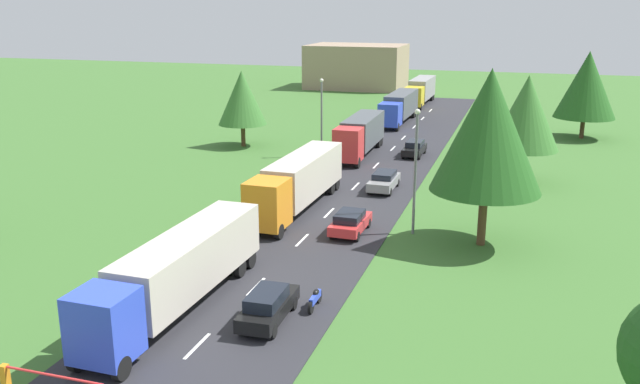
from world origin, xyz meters
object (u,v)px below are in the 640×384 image
truck_third (360,134)px  lamppost_second (415,166)px  barrier_gate (22,376)px  car_fourth (384,181)px  truck_lead (179,269)px  truck_fourth (399,106)px  car_fifth (414,148)px  car_second (268,306)px  tree_birch (242,98)px  tree_maple (587,85)px  car_third (350,222)px  lamppost_third (322,113)px  tree_oak (488,131)px  motorcycle_courier (315,299)px  truck_fifth (421,90)px  tree_ash (526,113)px  distant_building (357,66)px  truck_second (298,181)px

truck_third → lamppost_second: lamppost_second is taller
barrier_gate → car_fourth: bearing=77.6°
truck_lead → truck_fourth: (0.15, 55.92, 0.00)m
truck_lead → car_fifth: 38.05m
car_second → tree_birch: tree_birch is taller
tree_maple → car_fourth: bearing=-120.5°
car_fourth → car_third: bearing=-89.4°
tree_birch → car_second: bearing=-64.9°
lamppost_second → lamppost_third: (-12.53, 20.28, -0.31)m
truck_lead → lamppost_second: lamppost_second is taller
truck_third → tree_oak: size_ratio=1.09×
motorcycle_courier → tree_oak: 15.38m
car_third → tree_birch: (-17.91, 23.78, 4.27)m
car_fifth → truck_fifth: bearing=98.2°
truck_fourth → lamppost_third: (-3.67, -20.95, 2.16)m
tree_maple → barrier_gate: bearing=-111.3°
truck_lead → tree_oak: tree_oak is taller
tree_ash → lamppost_second: bearing=-112.7°
car_third → tree_oak: (8.32, 0.53, 6.38)m
lamppost_third → tree_oak: bearing=-51.2°
lamppost_second → distant_building: size_ratio=0.50×
tree_birch → tree_ash: (28.29, -6.98, 0.82)m
truck_fifth → car_fourth: 48.44m
car_third → motorcycle_courier: bearing=-83.9°
truck_second → car_second: (4.52, -17.42, -1.34)m
truck_lead → lamppost_second: (9.01, 14.70, 2.47)m
car_second → truck_fifth: bearing=93.5°
truck_fourth → car_fifth: 18.98m
tree_maple → car_fifth: bearing=-137.9°
car_fourth → lamppost_third: lamppost_third is taller
distant_building → car_third: bearing=-76.0°
truck_third → car_second: 36.79m
truck_lead → tree_maple: tree_maple is taller
truck_fourth → lamppost_third: lamppost_third is taller
truck_fifth → car_third: bearing=-85.2°
car_second → car_fourth: size_ratio=1.01×
truck_lead → car_third: bearing=69.1°
car_fifth → tree_oak: bearing=-70.9°
car_fourth → barrier_gate: car_fourth is taller
tree_maple → tree_birch: bearing=-156.1°
car_third → tree_ash: (10.38, 16.81, 5.10)m
truck_second → tree_ash: bearing=39.9°
car_fifth → tree_ash: size_ratio=0.49×
truck_fourth → car_fifth: truck_fourth is taller
car_fourth → barrier_gate: (-7.25, -32.85, -0.14)m
barrier_gate → tree_maple: (23.75, 60.84, 5.25)m
truck_second → tree_maple: tree_maple is taller
truck_second → car_fifth: 20.98m
car_second → distant_building: 91.67m
lamppost_third → distant_building: 55.67m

